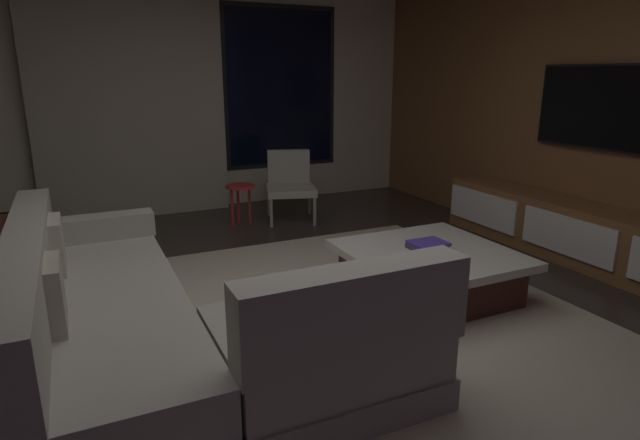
# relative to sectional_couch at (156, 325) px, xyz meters

# --- Properties ---
(floor) EXTENTS (9.20, 9.20, 0.00)m
(floor) POSITION_rel_sectional_couch_xyz_m (0.90, 0.11, -0.29)
(floor) COLOR #332B26
(back_wall_with_window) EXTENTS (6.60, 0.30, 2.70)m
(back_wall_with_window) POSITION_rel_sectional_couch_xyz_m (0.84, 3.72, 1.05)
(back_wall_with_window) COLOR beige
(back_wall_with_window) RESTS_ON floor
(media_wall) EXTENTS (0.12, 7.80, 2.70)m
(media_wall) POSITION_rel_sectional_couch_xyz_m (3.96, 0.11, 1.06)
(media_wall) COLOR brown
(media_wall) RESTS_ON floor
(area_rug) EXTENTS (3.20, 3.80, 0.01)m
(area_rug) POSITION_rel_sectional_couch_xyz_m (1.25, 0.01, -0.28)
(area_rug) COLOR beige
(area_rug) RESTS_ON floor
(sectional_couch) EXTENTS (1.98, 2.50, 0.82)m
(sectional_couch) POSITION_rel_sectional_couch_xyz_m (0.00, 0.00, 0.00)
(sectional_couch) COLOR gray
(sectional_couch) RESTS_ON floor
(coffee_table) EXTENTS (1.16, 1.16, 0.36)m
(coffee_table) POSITION_rel_sectional_couch_xyz_m (2.01, 0.22, -0.10)
(coffee_table) COLOR #482318
(coffee_table) RESTS_ON floor
(book_stack_on_coffee_table) EXTENTS (0.28, 0.22, 0.05)m
(book_stack_on_coffee_table) POSITION_rel_sectional_couch_xyz_m (2.03, 0.27, 0.10)
(book_stack_on_coffee_table) COLOR #403A4C
(book_stack_on_coffee_table) RESTS_ON coffee_table
(accent_chair_near_window) EXTENTS (0.68, 0.69, 0.78)m
(accent_chair_near_window) POSITION_rel_sectional_couch_xyz_m (1.91, 2.71, 0.14)
(accent_chair_near_window) COLOR #B2ADA0
(accent_chair_near_window) RESTS_ON floor
(side_stool) EXTENTS (0.32, 0.32, 0.46)m
(side_stool) POSITION_rel_sectional_couch_xyz_m (1.30, 2.67, 0.08)
(side_stool) COLOR red
(side_stool) RESTS_ON floor
(media_console) EXTENTS (0.46, 3.10, 0.52)m
(media_console) POSITION_rel_sectional_couch_xyz_m (3.67, 0.16, -0.04)
(media_console) COLOR brown
(media_console) RESTS_ON floor
(mounted_tv) EXTENTS (0.05, 1.26, 0.72)m
(mounted_tv) POSITION_rel_sectional_couch_xyz_m (3.86, 0.36, 1.06)
(mounted_tv) COLOR black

